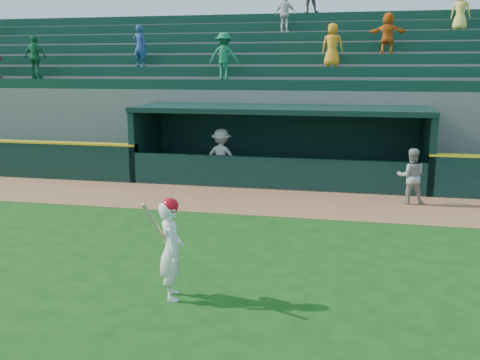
# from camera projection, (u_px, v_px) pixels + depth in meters

# --- Properties ---
(ground) EXTENTS (120.00, 120.00, 0.00)m
(ground) POSITION_uv_depth(u_px,v_px,m) (223.00, 262.00, 10.31)
(ground) COLOR #154511
(ground) RESTS_ON ground
(warning_track) EXTENTS (40.00, 3.00, 0.01)m
(warning_track) POSITION_uv_depth(u_px,v_px,m) (265.00, 201.00, 15.00)
(warning_track) COLOR #97603C
(warning_track) RESTS_ON ground
(dugout_player_front) EXTENTS (0.79, 0.63, 1.54)m
(dugout_player_front) POSITION_uv_depth(u_px,v_px,m) (411.00, 176.00, 14.63)
(dugout_player_front) COLOR #9A9995
(dugout_player_front) RESTS_ON ground
(dugout_player_inside) EXTENTS (1.19, 0.73, 1.78)m
(dugout_player_inside) POSITION_uv_depth(u_px,v_px,m) (222.00, 157.00, 17.11)
(dugout_player_inside) COLOR #A9A8A3
(dugout_player_inside) RESTS_ON ground
(dugout) EXTENTS (9.40, 2.80, 2.46)m
(dugout) POSITION_uv_depth(u_px,v_px,m) (281.00, 139.00, 17.69)
(dugout) COLOR slate
(dugout) RESTS_ON ground
(stands) EXTENTS (34.50, 6.32, 7.62)m
(stands) POSITION_uv_depth(u_px,v_px,m) (297.00, 100.00, 21.83)
(stands) COLOR slate
(stands) RESTS_ON ground
(batter_at_plate) EXTENTS (0.61, 0.80, 1.69)m
(batter_at_plate) POSITION_uv_depth(u_px,v_px,m) (171.00, 248.00, 8.58)
(batter_at_plate) COLOR white
(batter_at_plate) RESTS_ON ground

